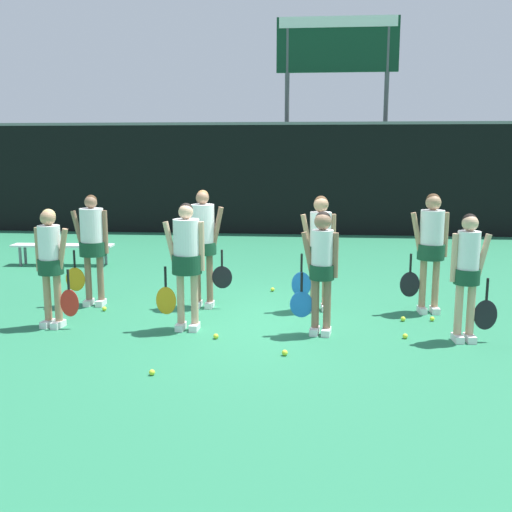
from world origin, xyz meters
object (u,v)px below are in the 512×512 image
player_3 (468,269)px  player_7 (431,242)px  player_0 (51,259)px  bench_courtside (63,247)px  tennis_ball_0 (273,289)px  player_5 (203,238)px  tennis_ball_3 (152,372)px  player_1 (186,256)px  tennis_ball_4 (403,319)px  tennis_ball_5 (285,353)px  tennis_ball_6 (405,336)px  tennis_ball_8 (216,336)px  tennis_ball_10 (432,319)px  player_4 (92,240)px  player_6 (320,243)px  scoreboard (337,64)px  player_2 (321,263)px  tennis_ball_7 (104,309)px

player_3 → player_7: bearing=94.3°
player_0 → player_7: 5.42m
bench_courtside → tennis_ball_0: (4.56, -1.97, -0.35)m
player_5 → tennis_ball_3: 3.07m
bench_courtside → player_1: bearing=-53.1°
tennis_ball_4 → tennis_ball_5: (-1.62, -1.60, 0.00)m
tennis_ball_3 → tennis_ball_6: tennis_ball_6 is taller
tennis_ball_8 → tennis_ball_10: bearing=20.2°
player_7 → tennis_ball_6: size_ratio=26.31×
player_1 → player_4: player_4 is taller
player_1 → tennis_ball_10: bearing=13.8°
player_1 → player_4: size_ratio=0.99×
tennis_ball_4 → player_6: bearing=157.3°
scoreboard → player_6: bearing=-93.3°
bench_courtside → tennis_ball_3: (3.50, -5.97, -0.36)m
tennis_ball_8 → player_2: bearing=13.9°
player_1 → tennis_ball_5: bearing=-32.4°
tennis_ball_0 → scoreboard: bearing=81.4°
tennis_ball_4 → tennis_ball_7: (-4.44, 0.15, 0.00)m
bench_courtside → tennis_ball_0: 4.98m
player_6 → tennis_ball_4: player_6 is taller
tennis_ball_10 → player_5: bearing=171.9°
player_6 → scoreboard: bearing=81.9°
tennis_ball_6 → tennis_ball_7: bearing=167.6°
bench_courtside → tennis_ball_10: bearing=-30.0°
player_4 → tennis_ball_7: size_ratio=24.90×
player_0 → player_4: player_4 is taller
bench_courtside → player_7: 7.66m
scoreboard → player_4: bearing=-111.9°
player_2 → tennis_ball_3: size_ratio=25.03×
player_2 → player_4: (-3.52, 1.19, 0.07)m
tennis_ball_8 → player_0: bearing=171.7°
bench_courtside → tennis_ball_7: 4.06m
bench_courtside → player_1: player_1 is taller
player_0 → player_2: bearing=8.9°
bench_courtside → player_3: bearing=-34.6°
tennis_ball_8 → player_3: bearing=3.7°
tennis_ball_5 → player_6: bearing=78.5°
scoreboard → tennis_ball_3: bearing=-100.5°
tennis_ball_5 → tennis_ball_6: 1.72m
player_1 → bench_courtside: bearing=131.7°
player_3 → tennis_ball_10: 1.29m
player_3 → tennis_ball_10: bearing=99.9°
player_4 → tennis_ball_7: 1.08m
tennis_ball_6 → tennis_ball_3: bearing=-152.2°
tennis_ball_8 → player_6: bearing=48.9°
player_3 → player_4: bearing=161.8°
bench_courtside → tennis_ball_4: bench_courtside is taller
tennis_ball_7 → bench_courtside: bearing=121.2°
player_4 → tennis_ball_7: player_4 is taller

